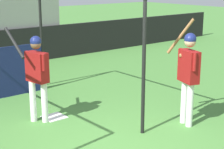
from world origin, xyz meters
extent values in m
cube|color=#195B33|center=(1.65, 7.78, 1.27)|extent=(0.45, 0.40, 0.10)
cube|color=#195B33|center=(1.65, 7.96, 1.50)|extent=(0.45, 0.06, 0.40)
cube|color=#195B33|center=(2.20, 7.78, 1.27)|extent=(0.45, 0.40, 0.10)
cube|color=#195B33|center=(2.20, 7.96, 1.50)|extent=(0.45, 0.06, 0.40)
cube|color=#195B33|center=(2.75, 7.78, 1.27)|extent=(0.45, 0.40, 0.10)
cube|color=#195B33|center=(2.75, 7.96, 1.50)|extent=(0.45, 0.06, 0.40)
cube|color=#195B33|center=(2.20, 8.58, 1.67)|extent=(0.45, 0.40, 0.10)
cube|color=#195B33|center=(2.20, 8.76, 1.90)|extent=(0.45, 0.06, 0.40)
cube|color=#195B33|center=(2.75, 8.58, 1.67)|extent=(0.45, 0.40, 0.10)
cube|color=#195B33|center=(2.75, 8.76, 1.90)|extent=(0.45, 0.06, 0.40)
cube|color=#195B33|center=(2.20, 9.38, 2.07)|extent=(0.45, 0.40, 0.10)
cube|color=#195B33|center=(2.75, 9.38, 2.07)|extent=(0.45, 0.40, 0.10)
cylinder|color=black|center=(0.91, 0.24, 1.44)|extent=(0.07, 0.07, 2.87)
cylinder|color=black|center=(0.91, 4.03, 1.44)|extent=(0.07, 0.07, 2.87)
cube|color=white|center=(0.03, 2.04, 0.01)|extent=(0.44, 0.44, 0.02)
cylinder|color=white|center=(-0.24, 1.94, 0.43)|extent=(0.15, 0.15, 0.86)
cylinder|color=white|center=(-0.40, 2.13, 0.43)|extent=(0.15, 0.15, 0.86)
cube|color=maroon|center=(-0.32, 2.04, 1.16)|extent=(0.31, 0.53, 0.61)
sphere|color=brown|center=(-0.32, 2.04, 1.63)|extent=(0.21, 0.21, 0.21)
sphere|color=navy|center=(-0.32, 2.04, 1.68)|extent=(0.22, 0.22, 0.22)
cylinder|color=maroon|center=(-0.31, 1.77, 1.29)|extent=(0.08, 0.08, 0.33)
cylinder|color=maroon|center=(-0.41, 2.28, 1.29)|extent=(0.08, 0.08, 0.33)
cylinder|color=black|center=(-0.67, 2.26, 1.66)|extent=(0.06, 0.74, 0.55)
sphere|color=black|center=(-0.31, 2.26, 1.41)|extent=(0.08, 0.08, 0.08)
cylinder|color=white|center=(1.86, -0.11, 0.45)|extent=(0.16, 0.16, 0.89)
cylinder|color=white|center=(1.93, 0.09, 0.45)|extent=(0.16, 0.16, 0.89)
cube|color=maroon|center=(1.89, -0.01, 1.21)|extent=(0.36, 0.53, 0.63)
sphere|color=tan|center=(1.89, -0.01, 1.70)|extent=(0.22, 0.22, 0.22)
sphere|color=navy|center=(1.89, -0.01, 1.75)|extent=(0.23, 0.23, 0.23)
cylinder|color=maroon|center=(1.77, -0.24, 1.35)|extent=(0.09, 0.09, 0.35)
cylinder|color=maroon|center=(1.94, 0.24, 1.35)|extent=(0.09, 0.09, 0.35)
cylinder|color=brown|center=(2.01, 0.34, 1.75)|extent=(0.43, 0.41, 0.73)
sphere|color=brown|center=(1.84, 0.16, 1.41)|extent=(0.08, 0.08, 0.08)
camera|label=1|loc=(-3.80, -4.54, 2.88)|focal=60.00mm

